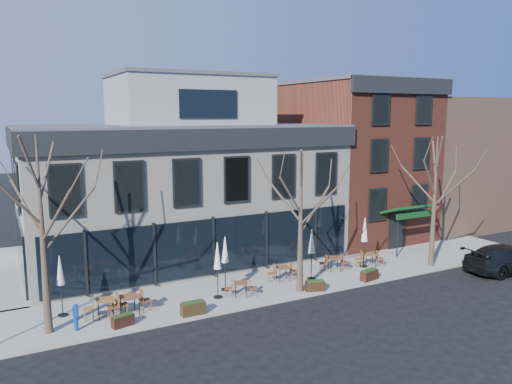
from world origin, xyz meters
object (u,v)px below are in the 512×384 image
parked_sedan (508,259)px  call_box (76,316)px  cafe_set_0 (106,306)px  umbrella_0 (60,274)px

parked_sedan → call_box: bearing=88.7°
cafe_set_0 → umbrella_0: bearing=147.2°
parked_sedan → call_box: size_ratio=4.63×
parked_sedan → call_box: 22.98m
call_box → cafe_set_0: bearing=30.9°
cafe_set_0 → umbrella_0: size_ratio=0.71×
call_box → parked_sedan: bearing=-7.2°
parked_sedan → cafe_set_0: parked_sedan is taller
call_box → cafe_set_0: size_ratio=0.60×
call_box → umbrella_0: (-0.31, 1.85, 1.30)m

